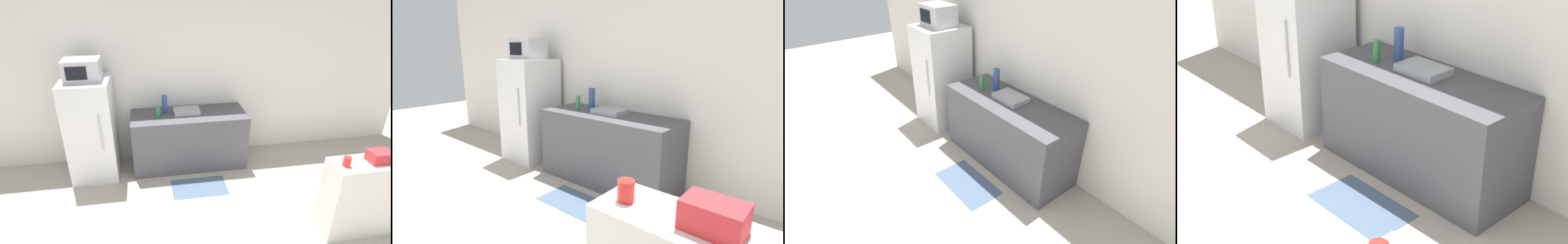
# 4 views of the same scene
# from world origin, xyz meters

# --- Properties ---
(wall_back) EXTENTS (8.00, 0.06, 2.60)m
(wall_back) POSITION_xyz_m (0.00, 3.02, 1.30)
(wall_back) COLOR white
(wall_back) RESTS_ON ground_plane
(refrigerator) EXTENTS (0.66, 0.69, 1.51)m
(refrigerator) POSITION_xyz_m (-1.26, 2.58, 0.75)
(refrigerator) COLOR silver
(refrigerator) RESTS_ON ground_plane
(counter) EXTENTS (1.75, 0.67, 0.88)m
(counter) POSITION_xyz_m (0.18, 2.64, 0.44)
(counter) COLOR #4C4C51
(counter) RESTS_ON ground_plane
(sink_basin) EXTENTS (0.39, 0.27, 0.06)m
(sink_basin) POSITION_xyz_m (0.15, 2.68, 0.91)
(sink_basin) COLOR #9EA3A8
(sink_basin) RESTS_ON counter
(bottle_tall) EXTENTS (0.08, 0.08, 0.28)m
(bottle_tall) POSITION_xyz_m (-0.18, 2.73, 1.02)
(bottle_tall) COLOR #2D4C8C
(bottle_tall) RESTS_ON counter
(bottle_short) EXTENTS (0.06, 0.06, 0.19)m
(bottle_short) POSITION_xyz_m (-0.28, 2.58, 0.97)
(bottle_short) COLOR #2D7F42
(bottle_short) RESTS_ON counter
(kitchen_rug) EXTENTS (0.79, 0.45, 0.01)m
(kitchen_rug) POSITION_xyz_m (0.23, 1.96, 0.00)
(kitchen_rug) COLOR slate
(kitchen_rug) RESTS_ON ground_plane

